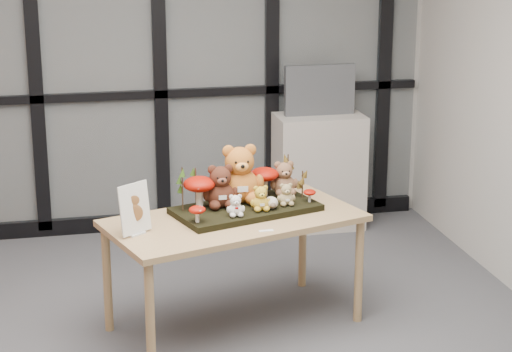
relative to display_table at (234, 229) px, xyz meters
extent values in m
plane|color=#AFABA5|center=(-0.65, 1.87, 0.79)|extent=(5.00, 0.00, 5.00)
cube|color=#2D383F|center=(-0.65, 1.84, 0.79)|extent=(4.90, 0.02, 2.70)
cube|color=black|center=(-0.65, 1.84, -0.55)|extent=(4.90, 0.06, 0.12)
cube|color=black|center=(-0.65, 1.84, 0.44)|extent=(4.90, 0.06, 0.06)
cube|color=black|center=(-1.10, 1.84, 0.79)|extent=(0.10, 0.06, 2.70)
cube|color=black|center=(-0.20, 1.84, 0.79)|extent=(0.10, 0.06, 2.70)
cube|color=black|center=(0.65, 1.84, 0.79)|extent=(0.10, 0.06, 2.70)
cube|color=black|center=(1.55, 1.84, 0.79)|extent=(0.10, 0.06, 2.70)
cube|color=#A18857|center=(0.00, 0.00, 0.05)|extent=(1.59, 1.12, 0.04)
cylinder|color=#A18857|center=(-0.55, -0.50, -0.29)|extent=(0.05, 0.05, 0.64)
cylinder|color=#A18857|center=(-0.73, 0.10, -0.29)|extent=(0.05, 0.05, 0.64)
cylinder|color=#A18857|center=(0.73, -0.10, -0.29)|extent=(0.05, 0.05, 0.64)
cylinder|color=#A18857|center=(0.55, 0.50, -0.29)|extent=(0.05, 0.05, 0.64)
cube|color=black|center=(0.09, 0.08, 0.09)|extent=(0.91, 0.64, 0.04)
cube|color=silver|center=(-0.58, -0.16, 0.07)|extent=(0.12, 0.11, 0.01)
cube|color=white|center=(-0.58, -0.16, 0.22)|extent=(0.19, 0.15, 0.28)
ellipsoid|color=brown|center=(-0.58, -0.17, 0.19)|extent=(0.09, 0.01, 0.10)
ellipsoid|color=brown|center=(-0.58, -0.17, 0.26)|extent=(0.06, 0.01, 0.06)
cube|color=white|center=(0.13, -0.26, 0.07)|extent=(0.08, 0.03, 0.00)
cube|color=#B3A99F|center=(0.97, 1.61, -0.17)|extent=(0.66, 0.39, 0.88)
cube|color=#4C4F54|center=(0.97, 1.63, 0.46)|extent=(0.54, 0.06, 0.38)
cube|color=black|center=(0.97, 1.60, 0.46)|extent=(0.47, 0.00, 0.31)
camera|label=1|loc=(-0.95, -4.94, 1.78)|focal=65.00mm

